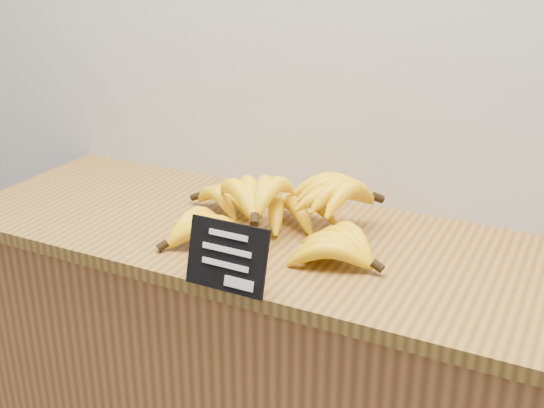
{
  "coord_description": "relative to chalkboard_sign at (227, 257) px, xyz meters",
  "views": [
    {
      "loc": [
        0.59,
        1.52,
        1.56
      ],
      "look_at": [
        -0.0,
        2.7,
        1.02
      ],
      "focal_mm": 45.0,
      "sensor_mm": 36.0,
      "label": 1
    }
  ],
  "objects": [
    {
      "name": "chalkboard_sign",
      "position": [
        0.0,
        0.0,
        0.0
      ],
      "size": [
        0.16,
        0.04,
        0.13
      ],
      "primitive_type": "cube",
      "rotation": [
        -0.27,
        0.0,
        0.0
      ],
      "color": "black",
      "rests_on": "counter_top"
    },
    {
      "name": "counter_top",
      "position": [
        -0.01,
        0.26,
        -0.08
      ],
      "size": [
        1.52,
        0.54,
        0.03
      ],
      "primitive_type": "cube",
      "color": "olive",
      "rests_on": "counter"
    },
    {
      "name": "banana_pile",
      "position": [
        -0.02,
        0.26,
        -0.01
      ],
      "size": [
        0.52,
        0.39,
        0.13
      ],
      "color": "yellow",
      "rests_on": "counter_top"
    }
  ]
}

